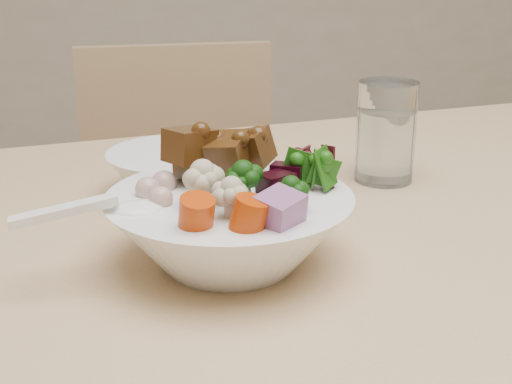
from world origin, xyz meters
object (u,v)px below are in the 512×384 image
food_bowl (231,224)px  side_bowl (176,173)px  chair_far (186,239)px  water_glass (386,136)px  dining_table (464,287)px

food_bowl → side_bowl: food_bowl is taller
chair_far → food_bowl: 0.82m
food_bowl → chair_far: bearing=89.3°
food_bowl → water_glass: 0.31m
chair_far → side_bowl: size_ratio=5.39×
dining_table → water_glass: bearing=97.6°
dining_table → chair_far: size_ratio=2.07×
chair_far → water_glass: size_ratio=6.91×
food_bowl → dining_table: bearing=11.3°
chair_far → water_glass: bearing=-69.6°
food_bowl → side_bowl: (-0.04, 0.20, -0.01)m
chair_far → side_bowl: (-0.05, -0.55, 0.32)m
dining_table → water_glass: water_glass is taller
chair_far → water_glass: (0.22, -0.54, 0.35)m
dining_table → food_bowl: food_bowl is taller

